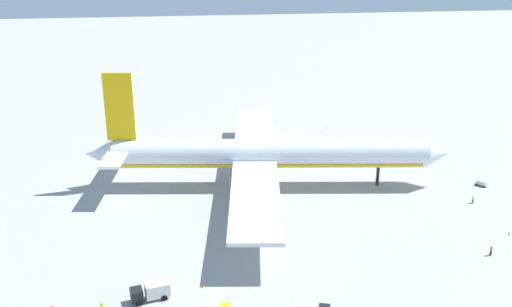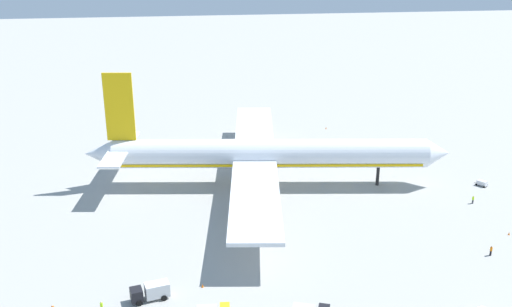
# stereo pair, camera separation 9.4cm
# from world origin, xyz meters

# --- Properties ---
(ground_plane) EXTENTS (600.00, 600.00, 0.00)m
(ground_plane) POSITION_xyz_m (0.00, 0.00, 0.00)
(ground_plane) COLOR #9E9E99
(airliner) EXTENTS (77.72, 75.80, 24.82)m
(airliner) POSITION_xyz_m (-1.41, 0.20, 7.18)
(airliner) COLOR silver
(airliner) RESTS_ON ground
(service_truck_3) EXTENTS (5.99, 3.26, 2.54)m
(service_truck_3) POSITION_xyz_m (-24.29, -39.31, 1.41)
(service_truck_3) COLOR black
(service_truck_3) RESTS_ON ground
(baggage_cart_1) EXTENTS (2.50, 2.78, 1.17)m
(baggage_cart_1) POSITION_xyz_m (45.37, -6.70, 0.65)
(baggage_cart_1) COLOR gray
(baggage_cart_1) RESTS_ON ground
(ground_worker_0) EXTENTS (0.56, 0.56, 1.62)m
(ground_worker_0) POSITION_xyz_m (-31.24, -41.28, 0.82)
(ground_worker_0) COLOR black
(ground_worker_0) RESTS_ON ground
(ground_worker_1) EXTENTS (0.55, 0.55, 1.67)m
(ground_worker_1) POSITION_xyz_m (39.06, -14.83, 0.85)
(ground_worker_1) COLOR #3F3F47
(ground_worker_1) RESTS_ON ground
(ground_worker_4) EXTENTS (0.41, 0.41, 1.76)m
(ground_worker_4) POSITION_xyz_m (32.04, -34.49, 0.90)
(ground_worker_4) COLOR black
(ground_worker_4) RESTS_ON ground
(traffic_cone_0) EXTENTS (0.36, 0.36, 0.55)m
(traffic_cone_0) POSITION_xyz_m (-16.62, -37.20, 0.28)
(traffic_cone_0) COLOR orange
(traffic_cone_0) RESTS_ON ground
(traffic_cone_1) EXTENTS (0.36, 0.36, 0.55)m
(traffic_cone_1) POSITION_xyz_m (39.70, 23.78, 0.28)
(traffic_cone_1) COLOR orange
(traffic_cone_1) RESTS_ON ground
(traffic_cone_3) EXTENTS (0.36, 0.36, 0.55)m
(traffic_cone_3) POSITION_xyz_m (22.07, 36.92, 0.28)
(traffic_cone_3) COLOR orange
(traffic_cone_3) RESTS_ON ground
(traffic_cone_4) EXTENTS (0.36, 0.36, 0.55)m
(traffic_cone_4) POSITION_xyz_m (39.10, -28.21, 0.28)
(traffic_cone_4) COLOR orange
(traffic_cone_4) RESTS_ON ground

